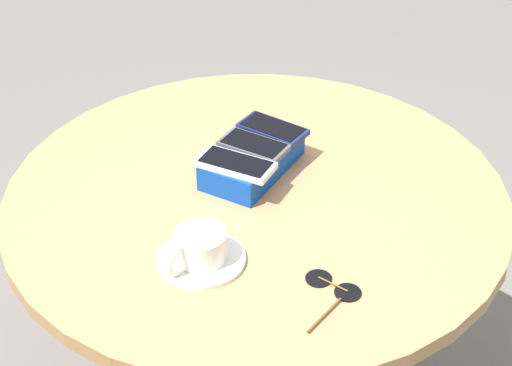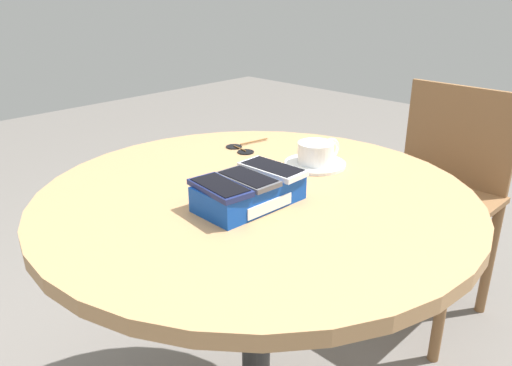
{
  "view_description": "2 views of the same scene",
  "coord_description": "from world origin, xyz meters",
  "px_view_note": "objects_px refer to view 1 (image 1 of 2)",
  "views": [
    {
      "loc": [
        1.16,
        0.6,
        1.67
      ],
      "look_at": [
        0.0,
        0.0,
        0.76
      ],
      "focal_mm": 60.0,
      "sensor_mm": 36.0,
      "label": 1
    },
    {
      "loc": [
        -0.72,
        -0.69,
        1.16
      ],
      "look_at": [
        0.0,
        0.0,
        0.76
      ],
      "focal_mm": 35.0,
      "sensor_mm": 36.0,
      "label": 2
    }
  ],
  "objects_px": {
    "phone_navy": "(273,129)",
    "saucer": "(201,259)",
    "phone_box": "(252,160)",
    "phone_white": "(236,164)",
    "sunglasses": "(332,289)",
    "round_table": "(256,251)",
    "phone_gray": "(254,145)",
    "coffee_cup": "(199,246)"
  },
  "relations": [
    {
      "from": "phone_navy",
      "to": "saucer",
      "type": "height_order",
      "value": "phone_navy"
    },
    {
      "from": "round_table",
      "to": "phone_gray",
      "type": "height_order",
      "value": "phone_gray"
    },
    {
      "from": "round_table",
      "to": "coffee_cup",
      "type": "xyz_separation_m",
      "value": [
        0.22,
        0.01,
        0.18
      ]
    },
    {
      "from": "phone_navy",
      "to": "saucer",
      "type": "relative_size",
      "value": 0.93
    },
    {
      "from": "phone_navy",
      "to": "coffee_cup",
      "type": "height_order",
      "value": "phone_navy"
    },
    {
      "from": "round_table",
      "to": "phone_navy",
      "type": "xyz_separation_m",
      "value": [
        -0.13,
        -0.03,
        0.2
      ]
    },
    {
      "from": "phone_gray",
      "to": "sunglasses",
      "type": "xyz_separation_m",
      "value": [
        0.25,
        0.27,
        -0.06
      ]
    },
    {
      "from": "phone_box",
      "to": "coffee_cup",
      "type": "bearing_deg",
      "value": 9.59
    },
    {
      "from": "round_table",
      "to": "sunglasses",
      "type": "distance_m",
      "value": 0.33
    },
    {
      "from": "phone_navy",
      "to": "saucer",
      "type": "bearing_deg",
      "value": 6.62
    },
    {
      "from": "phone_navy",
      "to": "sunglasses",
      "type": "relative_size",
      "value": 0.96
    },
    {
      "from": "phone_gray",
      "to": "coffee_cup",
      "type": "relative_size",
      "value": 1.11
    },
    {
      "from": "phone_navy",
      "to": "phone_white",
      "type": "height_order",
      "value": "same"
    },
    {
      "from": "phone_gray",
      "to": "coffee_cup",
      "type": "bearing_deg",
      "value": 9.22
    },
    {
      "from": "phone_box",
      "to": "phone_white",
      "type": "xyz_separation_m",
      "value": [
        0.07,
        0.0,
        0.03
      ]
    },
    {
      "from": "saucer",
      "to": "coffee_cup",
      "type": "xyz_separation_m",
      "value": [
        0.0,
        -0.0,
        0.03
      ]
    },
    {
      "from": "phone_white",
      "to": "saucer",
      "type": "distance_m",
      "value": 0.22
    },
    {
      "from": "phone_box",
      "to": "sunglasses",
      "type": "distance_m",
      "value": 0.37
    },
    {
      "from": "saucer",
      "to": "sunglasses",
      "type": "relative_size",
      "value": 1.04
    },
    {
      "from": "phone_navy",
      "to": "coffee_cup",
      "type": "distance_m",
      "value": 0.36
    },
    {
      "from": "sunglasses",
      "to": "phone_navy",
      "type": "bearing_deg",
      "value": -140.06
    },
    {
      "from": "phone_navy",
      "to": "coffee_cup",
      "type": "relative_size",
      "value": 1.16
    },
    {
      "from": "phone_navy",
      "to": "saucer",
      "type": "distance_m",
      "value": 0.36
    },
    {
      "from": "phone_gray",
      "to": "sunglasses",
      "type": "bearing_deg",
      "value": 47.67
    },
    {
      "from": "saucer",
      "to": "sunglasses",
      "type": "bearing_deg",
      "value": 99.01
    },
    {
      "from": "phone_white",
      "to": "phone_navy",
      "type": "bearing_deg",
      "value": 178.0
    },
    {
      "from": "phone_navy",
      "to": "saucer",
      "type": "xyz_separation_m",
      "value": [
        0.35,
        0.04,
        -0.05
      ]
    },
    {
      "from": "round_table",
      "to": "saucer",
      "type": "height_order",
      "value": "saucer"
    },
    {
      "from": "coffee_cup",
      "to": "phone_box",
      "type": "bearing_deg",
      "value": -170.41
    },
    {
      "from": "phone_box",
      "to": "sunglasses",
      "type": "relative_size",
      "value": 1.52
    },
    {
      "from": "phone_navy",
      "to": "sunglasses",
      "type": "bearing_deg",
      "value": 39.94
    },
    {
      "from": "round_table",
      "to": "phone_navy",
      "type": "height_order",
      "value": "phone_navy"
    },
    {
      "from": "phone_navy",
      "to": "sunglasses",
      "type": "distance_m",
      "value": 0.42
    },
    {
      "from": "round_table",
      "to": "phone_box",
      "type": "xyz_separation_m",
      "value": [
        -0.06,
        -0.04,
        0.17
      ]
    },
    {
      "from": "phone_white",
      "to": "coffee_cup",
      "type": "xyz_separation_m",
      "value": [
        0.21,
        0.05,
        -0.02
      ]
    },
    {
      "from": "round_table",
      "to": "phone_box",
      "type": "bearing_deg",
      "value": -146.87
    },
    {
      "from": "phone_navy",
      "to": "phone_gray",
      "type": "distance_m",
      "value": 0.07
    },
    {
      "from": "phone_navy",
      "to": "phone_gray",
      "type": "bearing_deg",
      "value": -5.01
    },
    {
      "from": "coffee_cup",
      "to": "phone_navy",
      "type": "bearing_deg",
      "value": -173.53
    },
    {
      "from": "phone_box",
      "to": "phone_navy",
      "type": "distance_m",
      "value": 0.08
    },
    {
      "from": "phone_box",
      "to": "phone_white",
      "type": "distance_m",
      "value": 0.08
    },
    {
      "from": "phone_navy",
      "to": "phone_gray",
      "type": "height_order",
      "value": "same"
    }
  ]
}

